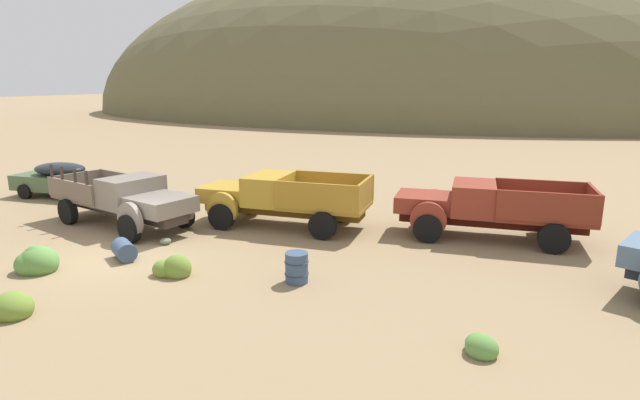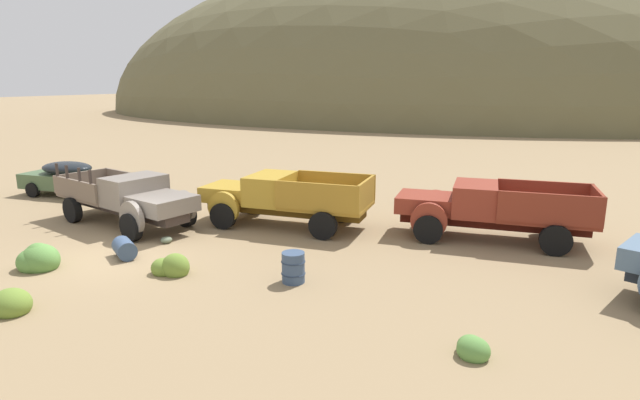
% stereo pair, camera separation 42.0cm
% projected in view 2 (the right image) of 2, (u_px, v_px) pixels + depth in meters
% --- Properties ---
extents(ground_plane, '(300.00, 300.00, 0.00)m').
position_uv_depth(ground_plane, '(120.00, 255.00, 15.88)').
color(ground_plane, '#937A56').
extents(hill_center, '(99.15, 50.48, 43.45)m').
position_uv_depth(hill_center, '(387.00, 116.00, 77.18)').
color(hill_center, brown).
rests_on(hill_center, ground).
extents(car_weathered_green, '(5.25, 2.60, 1.57)m').
position_uv_depth(car_weathered_green, '(75.00, 178.00, 23.87)').
color(car_weathered_green, '#47603D').
rests_on(car_weathered_green, ground).
extents(truck_primer_gray, '(6.57, 3.38, 2.16)m').
position_uv_depth(truck_primer_gray, '(134.00, 200.00, 18.78)').
color(truck_primer_gray, '#3D322D').
rests_on(truck_primer_gray, ground).
extents(truck_mustard, '(6.45, 3.17, 1.91)m').
position_uv_depth(truck_mustard, '(275.00, 198.00, 18.99)').
color(truck_mustard, '#593D12').
rests_on(truck_mustard, ground).
extents(truck_rust_red, '(6.53, 3.17, 1.91)m').
position_uv_depth(truck_rust_red, '(481.00, 209.00, 17.29)').
color(truck_rust_red, '#42140D').
rests_on(truck_rust_red, ground).
extents(oil_drum_foreground, '(1.08, 0.96, 0.58)m').
position_uv_depth(oil_drum_foreground, '(125.00, 248.00, 15.59)').
color(oil_drum_foreground, '#384C6B').
rests_on(oil_drum_foreground, ground).
extents(oil_drum_by_truck, '(0.65, 0.65, 0.83)m').
position_uv_depth(oil_drum_by_truck, '(293.00, 267.00, 13.66)').
color(oil_drum_by_truck, '#384C6B').
rests_on(oil_drum_by_truck, ground).
extents(bush_near_barrel, '(1.17, 1.07, 0.96)m').
position_uv_depth(bush_near_barrel, '(38.00, 260.00, 14.69)').
color(bush_near_barrel, '#5B8E42').
rests_on(bush_near_barrel, ground).
extents(bush_front_left, '(0.96, 0.86, 0.73)m').
position_uv_depth(bush_front_left, '(13.00, 304.00, 11.93)').
color(bush_front_left, olive).
rests_on(bush_front_left, ground).
extents(bush_front_right, '(0.67, 0.69, 0.54)m').
position_uv_depth(bush_front_right, '(472.00, 349.00, 10.06)').
color(bush_front_right, '#5B8E42').
rests_on(bush_front_right, ground).
extents(bush_back_edge, '(1.10, 0.79, 0.76)m').
position_uv_depth(bush_back_edge, '(171.00, 267.00, 14.29)').
color(bush_back_edge, olive).
rests_on(bush_back_edge, ground).
extents(rock_flat, '(0.37, 0.39, 0.22)m').
position_uv_depth(rock_flat, '(166.00, 240.00, 17.03)').
color(rock_flat, '#67745A').
rests_on(rock_flat, ground).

